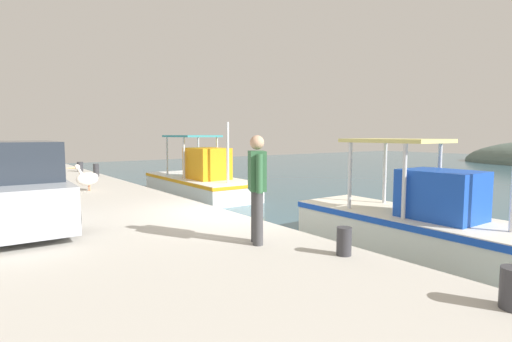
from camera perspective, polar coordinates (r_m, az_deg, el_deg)
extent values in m
cube|color=white|center=(16.32, -8.45, -2.18)|extent=(6.39, 2.30, 0.75)
cube|color=orange|center=(16.29, -8.47, -1.15)|extent=(6.43, 2.34, 0.12)
cube|color=orange|center=(15.52, -7.18, 1.11)|extent=(1.81, 1.33, 1.23)
cylinder|color=silver|center=(17.19, -12.88, 2.13)|extent=(0.08, 0.08, 1.64)
cylinder|color=silver|center=(17.82, -8.43, 2.31)|extent=(0.08, 0.08, 1.64)
cylinder|color=silver|center=(15.63, -10.49, 1.86)|extent=(0.08, 0.08, 1.64)
cylinder|color=silver|center=(16.31, -5.71, 2.07)|extent=(0.08, 0.08, 1.64)
cube|color=teal|center=(16.69, -9.44, 5.05)|extent=(2.61, 1.63, 0.08)
cylinder|color=silver|center=(14.12, -4.17, 2.71)|extent=(0.10, 0.10, 2.20)
torus|color=orange|center=(15.88, -4.98, 1.23)|extent=(0.54, 0.11, 0.54)
cube|color=silver|center=(8.82, 21.66, -8.54)|extent=(5.06, 1.89, 0.86)
cube|color=#1947B7|center=(8.74, 21.74, -6.31)|extent=(5.10, 1.93, 0.12)
cube|color=#1947B7|center=(8.33, 25.47, -3.15)|extent=(1.43, 1.09, 0.94)
cylinder|color=silver|center=(8.81, 13.59, -0.66)|extent=(0.08, 0.08, 1.46)
cylinder|color=silver|center=(9.76, 18.34, -0.21)|extent=(0.08, 0.08, 1.46)
cylinder|color=silver|center=(7.99, 20.88, -1.46)|extent=(0.08, 0.08, 1.46)
cylinder|color=silver|center=(9.03, 25.24, -0.88)|extent=(0.08, 0.08, 1.46)
cube|color=#D8CC72|center=(8.83, 19.64, 4.20)|extent=(2.06, 1.34, 0.08)
torus|color=orange|center=(8.85, 27.24, -2.76)|extent=(0.54, 0.12, 0.54)
cylinder|color=tan|center=(12.86, -23.31, -2.16)|extent=(0.04, 0.04, 0.22)
cylinder|color=tan|center=(12.74, -23.14, -2.22)|extent=(0.04, 0.04, 0.22)
ellipsoid|color=white|center=(12.76, -23.48, -1.09)|extent=(0.37, 0.66, 0.40)
ellipsoid|color=silver|center=(12.76, -23.27, -0.81)|extent=(0.41, 0.57, 0.28)
cylinder|color=white|center=(12.68, -24.33, -0.16)|extent=(0.10, 0.20, 0.27)
sphere|color=white|center=(12.64, -24.71, 0.54)|extent=(0.17, 0.17, 0.16)
cone|color=#F2B272|center=(12.59, -25.58, 0.39)|extent=(0.09, 0.30, 0.07)
cylinder|color=#3F3F42|center=(5.99, 0.28, -6.93)|extent=(0.16, 0.16, 0.83)
cylinder|color=#3F3F42|center=(6.18, 0.02, -6.54)|extent=(0.16, 0.16, 0.83)
cube|color=#33663F|center=(5.97, 0.15, 0.04)|extent=(0.46, 0.40, 0.61)
cylinder|color=#33663F|center=(5.73, 0.50, -0.39)|extent=(0.10, 0.10, 0.58)
cylinder|color=#33663F|center=(6.22, -0.17, 0.06)|extent=(0.10, 0.10, 0.58)
sphere|color=tan|center=(5.95, 0.15, 4.20)|extent=(0.22, 0.22, 0.22)
cylinder|color=black|center=(9.89, -27.68, -3.36)|extent=(0.61, 0.20, 0.60)
cylinder|color=black|center=(7.40, -25.28, -5.99)|extent=(0.61, 0.20, 0.60)
cube|color=#A5ADB7|center=(8.54, -32.38, -3.44)|extent=(4.16, 1.85, 0.76)
cube|color=#262D38|center=(8.32, -32.58, 1.33)|extent=(2.26, 1.64, 0.68)
cylinder|color=#333338|center=(19.71, -24.36, 0.58)|extent=(0.26, 0.26, 0.44)
cylinder|color=#333338|center=(17.03, -22.36, 0.11)|extent=(0.22, 0.22, 0.52)
cylinder|color=#333338|center=(5.68, 12.76, -9.99)|extent=(0.21, 0.21, 0.40)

